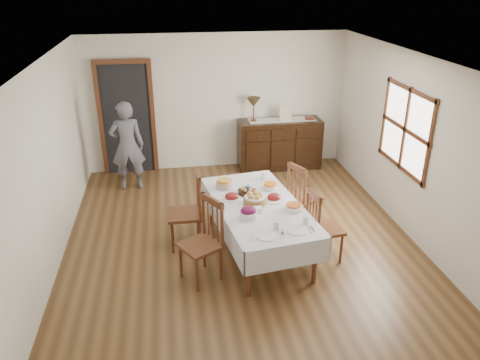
{
  "coord_description": "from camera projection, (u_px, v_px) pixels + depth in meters",
  "views": [
    {
      "loc": [
        -0.93,
        -5.77,
        3.61
      ],
      "look_at": [
        0.0,
        0.1,
        0.95
      ],
      "focal_mm": 35.0,
      "sensor_mm": 36.0,
      "label": 1
    }
  ],
  "objects": [
    {
      "name": "bread_basket",
      "position": [
        255.0,
        199.0,
        6.27
      ],
      "size": [
        0.31,
        0.31,
        0.17
      ],
      "color": "brown",
      "rests_on": "dining_table"
    },
    {
      "name": "glass_far_a",
      "position": [
        231.0,
        181.0,
        6.88
      ],
      "size": [
        0.06,
        0.06,
        0.1
      ],
      "color": "silver",
      "rests_on": "dining_table"
    },
    {
      "name": "chair_right_far",
      "position": [
        303.0,
        194.0,
        7.08
      ],
      "size": [
        0.57,
        0.57,
        1.02
      ],
      "rotation": [
        0.0,
        0.0,
        2.01
      ],
      "color": "#552C18",
      "rests_on": "ground"
    },
    {
      "name": "beet_bowl",
      "position": [
        248.0,
        213.0,
        5.93
      ],
      "size": [
        0.23,
        0.23,
        0.15
      ],
      "color": "white",
      "rests_on": "dining_table"
    },
    {
      "name": "carrot_bowl",
      "position": [
        270.0,
        186.0,
        6.71
      ],
      "size": [
        0.21,
        0.21,
        0.1
      ],
      "color": "white",
      "rests_on": "dining_table"
    },
    {
      "name": "chair_left_near",
      "position": [
        204.0,
        240.0,
        5.82
      ],
      "size": [
        0.62,
        0.62,
        1.09
      ],
      "rotation": [
        0.0,
        0.0,
        -1.04
      ],
      "color": "#552C18",
      "rests_on": "ground"
    },
    {
      "name": "room_shell",
      "position": [
        226.0,
        126.0,
        6.5
      ],
      "size": [
        5.02,
        6.02,
        2.65
      ],
      "color": "silver",
      "rests_on": "ground"
    },
    {
      "name": "chair_right_near",
      "position": [
        322.0,
        225.0,
        6.21
      ],
      "size": [
        0.47,
        0.47,
        1.03
      ],
      "rotation": [
        0.0,
        0.0,
        1.68
      ],
      "color": "#552C18",
      "rests_on": "ground"
    },
    {
      "name": "dining_table",
      "position": [
        258.0,
        210.0,
        6.33
      ],
      "size": [
        1.39,
        2.28,
        0.74
      ],
      "rotation": [
        0.0,
        0.0,
        0.14
      ],
      "color": "silver",
      "rests_on": "ground"
    },
    {
      "name": "sideboard",
      "position": [
        279.0,
        144.0,
        9.23
      ],
      "size": [
        1.62,
        0.58,
        0.97
      ],
      "color": "black",
      "rests_on": "ground"
    },
    {
      "name": "glass_far_b",
      "position": [
        263.0,
        176.0,
        7.03
      ],
      "size": [
        0.06,
        0.06,
        0.1
      ],
      "color": "silver",
      "rests_on": "dining_table"
    },
    {
      "name": "pineapple_bowl",
      "position": [
        224.0,
        184.0,
        6.74
      ],
      "size": [
        0.23,
        0.23,
        0.14
      ],
      "color": "tan",
      "rests_on": "dining_table"
    },
    {
      "name": "ground",
      "position": [
        241.0,
        242.0,
        6.81
      ],
      "size": [
        6.0,
        6.0,
        0.0
      ],
      "primitive_type": "plane",
      "color": "brown"
    },
    {
      "name": "picture_frame",
      "position": [
        285.0,
        114.0,
        8.93
      ],
      "size": [
        0.22,
        0.08,
        0.28
      ],
      "color": "beige",
      "rests_on": "sideboard"
    },
    {
      "name": "chair_left_far",
      "position": [
        189.0,
        210.0,
        6.52
      ],
      "size": [
        0.47,
        0.47,
        1.12
      ],
      "rotation": [
        0.0,
        0.0,
        -1.58
      ],
      "color": "#552C18",
      "rests_on": "ground"
    },
    {
      "name": "ham_platter_b",
      "position": [
        274.0,
        198.0,
        6.42
      ],
      "size": [
        0.33,
        0.33,
        0.11
      ],
      "color": "white",
      "rests_on": "dining_table"
    },
    {
      "name": "casserole_dish",
      "position": [
        294.0,
        207.0,
        6.14
      ],
      "size": [
        0.25,
        0.25,
        0.08
      ],
      "color": "white",
      "rests_on": "dining_table"
    },
    {
      "name": "setting_right",
      "position": [
        299.0,
        227.0,
        5.7
      ],
      "size": [
        0.44,
        0.31,
        0.1
      ],
      "color": "white",
      "rests_on": "dining_table"
    },
    {
      "name": "person",
      "position": [
        127.0,
        143.0,
        8.18
      ],
      "size": [
        0.56,
        0.38,
        1.72
      ],
      "primitive_type": "imported",
      "rotation": [
        0.0,
        0.0,
        3.21
      ],
      "color": "#5C5B67",
      "rests_on": "ground"
    },
    {
      "name": "deco_bowl",
      "position": [
        310.0,
        118.0,
        9.08
      ],
      "size": [
        0.2,
        0.2,
        0.06
      ],
      "color": "#552C18",
      "rests_on": "sideboard"
    },
    {
      "name": "ham_platter_a",
      "position": [
        232.0,
        197.0,
        6.43
      ],
      "size": [
        0.27,
        0.27,
        0.11
      ],
      "color": "white",
      "rests_on": "dining_table"
    },
    {
      "name": "setting_left",
      "position": [
        269.0,
        232.0,
        5.58
      ],
      "size": [
        0.44,
        0.31,
        0.1
      ],
      "color": "white",
      "rests_on": "dining_table"
    },
    {
      "name": "egg_basket",
      "position": [
        247.0,
        191.0,
        6.58
      ],
      "size": [
        0.26,
        0.26,
        0.11
      ],
      "color": "black",
      "rests_on": "dining_table"
    },
    {
      "name": "butter_dish",
      "position": [
        257.0,
        210.0,
        6.07
      ],
      "size": [
        0.15,
        0.11,
        0.07
      ],
      "color": "white",
      "rests_on": "dining_table"
    },
    {
      "name": "runner",
      "position": [
        282.0,
        120.0,
        9.07
      ],
      "size": [
        1.3,
        0.35,
        0.01
      ],
      "color": "silver",
      "rests_on": "sideboard"
    },
    {
      "name": "table_lamp",
      "position": [
        254.0,
        103.0,
        8.85
      ],
      "size": [
        0.26,
        0.26,
        0.46
      ],
      "color": "brown",
      "rests_on": "sideboard"
    }
  ]
}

